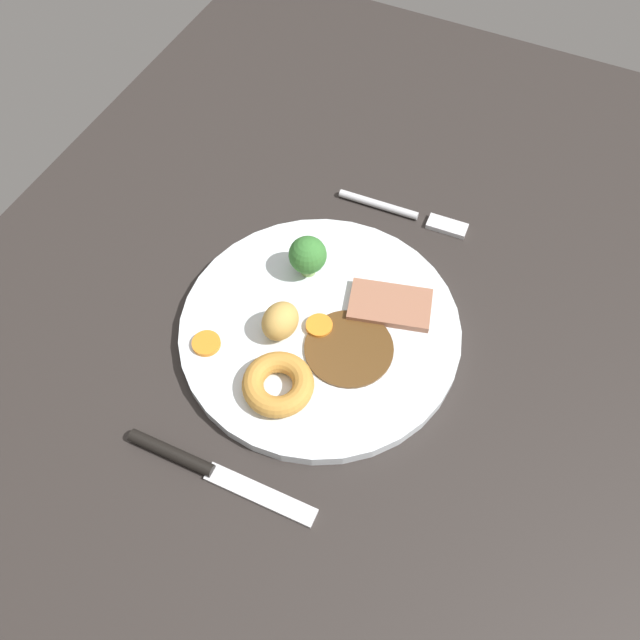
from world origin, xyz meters
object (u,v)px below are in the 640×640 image
object	(u,v)px
fork	(406,213)
knife	(204,468)
meat_slice_main	(390,305)
carrot_coin_back	(319,326)
broccoli_floret	(308,256)
yorkshire_pudding	(278,384)
roast_potato_left	(280,321)
dinner_plate	(320,329)
carrot_coin_front	(206,343)

from	to	relation	value
fork	knife	size ratio (longest dim) A/B	0.83
meat_slice_main	carrot_coin_back	xyz separation A→B (cm)	(5.35, -5.41, -0.08)
broccoli_floret	fork	bearing A→B (deg)	154.69
yorkshire_pudding	carrot_coin_back	distance (cm)	7.88
roast_potato_left	broccoli_floret	xyz separation A→B (cm)	(-7.88, -0.87, 0.77)
meat_slice_main	yorkshire_pudding	bearing A→B (deg)	-24.14
dinner_plate	broccoli_floret	world-z (taller)	broccoli_floret
carrot_coin_back	fork	world-z (taller)	carrot_coin_back
roast_potato_left	knife	world-z (taller)	roast_potato_left
meat_slice_main	dinner_plate	bearing A→B (deg)	-47.13
carrot_coin_back	fork	distance (cm)	19.05
meat_slice_main	carrot_coin_front	xyz separation A→B (cm)	(11.89, -14.55, -0.15)
roast_potato_left	carrot_coin_front	size ratio (longest dim) A/B	1.46
roast_potato_left	fork	xyz separation A→B (cm)	(-20.90, 5.28, -2.89)
carrot_coin_back	yorkshire_pudding	bearing A→B (deg)	-3.65
broccoli_floret	carrot_coin_front	bearing A→B (deg)	-22.06
meat_slice_main	knife	bearing A→B (deg)	-20.85
meat_slice_main	broccoli_floret	size ratio (longest dim) A/B	1.74
meat_slice_main	carrot_coin_back	size ratio (longest dim) A/B	3.09
dinner_plate	roast_potato_left	size ratio (longest dim) A/B	6.86
yorkshire_pudding	fork	bearing A→B (deg)	174.56
meat_slice_main	knife	distance (cm)	24.26
carrot_coin_back	knife	world-z (taller)	carrot_coin_back
dinner_plate	broccoli_floret	xyz separation A→B (cm)	(-5.59, -4.06, 3.35)
broccoli_floret	fork	xyz separation A→B (cm)	(-13.01, 6.15, -3.67)
yorkshire_pudding	knife	world-z (taller)	yorkshire_pudding
yorkshire_pudding	roast_potato_left	xyz separation A→B (cm)	(-5.83, -2.74, 0.86)
fork	broccoli_floret	bearing A→B (deg)	-118.25
roast_potato_left	carrot_coin_front	xyz separation A→B (cm)	(4.53, -5.90, -1.63)
yorkshire_pudding	carrot_coin_front	size ratio (longest dim) A/B	2.40
knife	roast_potato_left	bearing A→B (deg)	88.97
dinner_plate	broccoli_floret	bearing A→B (deg)	-144.00
roast_potato_left	carrot_coin_front	bearing A→B (deg)	-52.49
roast_potato_left	carrot_coin_back	distance (cm)	4.12
broccoli_floret	roast_potato_left	bearing A→B (deg)	6.30
carrot_coin_back	knife	distance (cm)	17.63
roast_potato_left	knife	xyz separation A→B (cm)	(15.28, 0.02, -2.83)
dinner_plate	meat_slice_main	bearing A→B (deg)	132.87
fork	knife	xyz separation A→B (cm)	(36.18, -5.26, 0.06)
carrot_coin_front	meat_slice_main	bearing A→B (deg)	129.25
meat_slice_main	roast_potato_left	world-z (taller)	roast_potato_left
yorkshire_pudding	knife	distance (cm)	10.03
dinner_plate	knife	world-z (taller)	dinner_plate
meat_slice_main	knife	xyz separation A→B (cm)	(22.64, -8.62, -1.35)
carrot_coin_front	fork	distance (cm)	27.81
roast_potato_left	knife	bearing A→B (deg)	0.09
yorkshire_pudding	carrot_coin_front	xyz separation A→B (cm)	(-1.30, -8.64, -0.77)
yorkshire_pudding	broccoli_floret	world-z (taller)	broccoli_floret
carrot_coin_front	carrot_coin_back	distance (cm)	11.24
yorkshire_pudding	roast_potato_left	world-z (taller)	roast_potato_left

